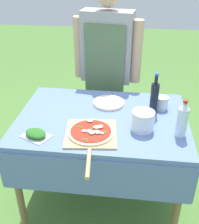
{
  "coord_description": "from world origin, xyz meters",
  "views": [
    {
      "loc": [
        0.18,
        -1.67,
        1.82
      ],
      "look_at": [
        -0.02,
        0.0,
        0.85
      ],
      "focal_mm": 45.0,
      "sensor_mm": 36.0,
      "label": 1
    }
  ],
  "objects_px": {
    "plate_stack": "(109,103)",
    "herb_container": "(36,134)",
    "person_cook": "(107,64)",
    "pizza_on_peel": "(91,134)",
    "sauce_jar": "(162,104)",
    "water_bottle": "(183,119)",
    "oil_bottle": "(154,98)",
    "mixing_tub": "(143,121)",
    "prep_table": "(102,129)"
  },
  "relations": [
    {
      "from": "water_bottle",
      "to": "plate_stack",
      "type": "relative_size",
      "value": 1.05
    },
    {
      "from": "sauce_jar",
      "to": "person_cook",
      "type": "bearing_deg",
      "value": 131.53
    },
    {
      "from": "mixing_tub",
      "to": "sauce_jar",
      "type": "relative_size",
      "value": 1.54
    },
    {
      "from": "oil_bottle",
      "to": "sauce_jar",
      "type": "xyz_separation_m",
      "value": [
        0.06,
        0.08,
        -0.08
      ]
    },
    {
      "from": "herb_container",
      "to": "sauce_jar",
      "type": "bearing_deg",
      "value": 29.92
    },
    {
      "from": "pizza_on_peel",
      "to": "water_bottle",
      "type": "xyz_separation_m",
      "value": [
        0.56,
        0.07,
        0.1
      ]
    },
    {
      "from": "plate_stack",
      "to": "sauce_jar",
      "type": "distance_m",
      "value": 0.39
    },
    {
      "from": "mixing_tub",
      "to": "pizza_on_peel",
      "type": "bearing_deg",
      "value": -160.77
    },
    {
      "from": "prep_table",
      "to": "pizza_on_peel",
      "type": "relative_size",
      "value": 2.07
    },
    {
      "from": "prep_table",
      "to": "person_cook",
      "type": "distance_m",
      "value": 0.73
    },
    {
      "from": "prep_table",
      "to": "plate_stack",
      "type": "height_order",
      "value": "plate_stack"
    },
    {
      "from": "person_cook",
      "to": "pizza_on_peel",
      "type": "bearing_deg",
      "value": 97.03
    },
    {
      "from": "herb_container",
      "to": "plate_stack",
      "type": "relative_size",
      "value": 0.87
    },
    {
      "from": "prep_table",
      "to": "water_bottle",
      "type": "height_order",
      "value": "water_bottle"
    },
    {
      "from": "plate_stack",
      "to": "sauce_jar",
      "type": "xyz_separation_m",
      "value": [
        0.39,
        -0.02,
        0.03
      ]
    },
    {
      "from": "oil_bottle",
      "to": "prep_table",
      "type": "bearing_deg",
      "value": -164.28
    },
    {
      "from": "plate_stack",
      "to": "herb_container",
      "type": "bearing_deg",
      "value": -130.57
    },
    {
      "from": "prep_table",
      "to": "water_bottle",
      "type": "relative_size",
      "value": 4.78
    },
    {
      "from": "person_cook",
      "to": "pizza_on_peel",
      "type": "relative_size",
      "value": 2.77
    },
    {
      "from": "prep_table",
      "to": "plate_stack",
      "type": "distance_m",
      "value": 0.23
    },
    {
      "from": "pizza_on_peel",
      "to": "mixing_tub",
      "type": "bearing_deg",
      "value": 13.56
    },
    {
      "from": "water_bottle",
      "to": "plate_stack",
      "type": "distance_m",
      "value": 0.61
    },
    {
      "from": "sauce_jar",
      "to": "herb_container",
      "type": "bearing_deg",
      "value": -150.08
    },
    {
      "from": "prep_table",
      "to": "sauce_jar",
      "type": "bearing_deg",
      "value": 22.9
    },
    {
      "from": "oil_bottle",
      "to": "sauce_jar",
      "type": "relative_size",
      "value": 3.22
    },
    {
      "from": "person_cook",
      "to": "sauce_jar",
      "type": "xyz_separation_m",
      "value": [
        0.45,
        -0.51,
        -0.1
      ]
    },
    {
      "from": "herb_container",
      "to": "mixing_tub",
      "type": "xyz_separation_m",
      "value": [
        0.66,
        0.17,
        0.04
      ]
    },
    {
      "from": "water_bottle",
      "to": "person_cook",
      "type": "bearing_deg",
      "value": 122.77
    },
    {
      "from": "water_bottle",
      "to": "plate_stack",
      "type": "height_order",
      "value": "water_bottle"
    },
    {
      "from": "oil_bottle",
      "to": "mixing_tub",
      "type": "xyz_separation_m",
      "value": [
        -0.08,
        -0.22,
        -0.06
      ]
    },
    {
      "from": "pizza_on_peel",
      "to": "water_bottle",
      "type": "height_order",
      "value": "water_bottle"
    },
    {
      "from": "herb_container",
      "to": "pizza_on_peel",
      "type": "bearing_deg",
      "value": 9.1
    },
    {
      "from": "sauce_jar",
      "to": "mixing_tub",
      "type": "bearing_deg",
      "value": -115.54
    },
    {
      "from": "person_cook",
      "to": "herb_container",
      "type": "xyz_separation_m",
      "value": [
        -0.35,
        -0.97,
        -0.12
      ]
    },
    {
      "from": "herb_container",
      "to": "plate_stack",
      "type": "height_order",
      "value": "herb_container"
    },
    {
      "from": "pizza_on_peel",
      "to": "mixing_tub",
      "type": "relative_size",
      "value": 3.94
    },
    {
      "from": "water_bottle",
      "to": "herb_container",
      "type": "xyz_separation_m",
      "value": [
        -0.9,
        -0.12,
        -0.1
      ]
    },
    {
      "from": "prep_table",
      "to": "herb_container",
      "type": "bearing_deg",
      "value": -143.46
    },
    {
      "from": "prep_table",
      "to": "oil_bottle",
      "type": "relative_size",
      "value": 3.91
    },
    {
      "from": "mixing_tub",
      "to": "herb_container",
      "type": "bearing_deg",
      "value": -165.86
    },
    {
      "from": "pizza_on_peel",
      "to": "water_bottle",
      "type": "relative_size",
      "value": 2.31
    },
    {
      "from": "person_cook",
      "to": "oil_bottle",
      "type": "xyz_separation_m",
      "value": [
        0.39,
        -0.59,
        -0.01
      ]
    },
    {
      "from": "person_cook",
      "to": "water_bottle",
      "type": "relative_size",
      "value": 6.4
    },
    {
      "from": "water_bottle",
      "to": "sauce_jar",
      "type": "relative_size",
      "value": 2.63
    },
    {
      "from": "pizza_on_peel",
      "to": "mixing_tub",
      "type": "xyz_separation_m",
      "value": [
        0.32,
        0.11,
        0.05
      ]
    },
    {
      "from": "person_cook",
      "to": "pizza_on_peel",
      "type": "height_order",
      "value": "person_cook"
    },
    {
      "from": "water_bottle",
      "to": "sauce_jar",
      "type": "height_order",
      "value": "water_bottle"
    },
    {
      "from": "plate_stack",
      "to": "sauce_jar",
      "type": "height_order",
      "value": "sauce_jar"
    },
    {
      "from": "mixing_tub",
      "to": "sauce_jar",
      "type": "bearing_deg",
      "value": 64.46
    },
    {
      "from": "herb_container",
      "to": "plate_stack",
      "type": "bearing_deg",
      "value": 49.43
    }
  ]
}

